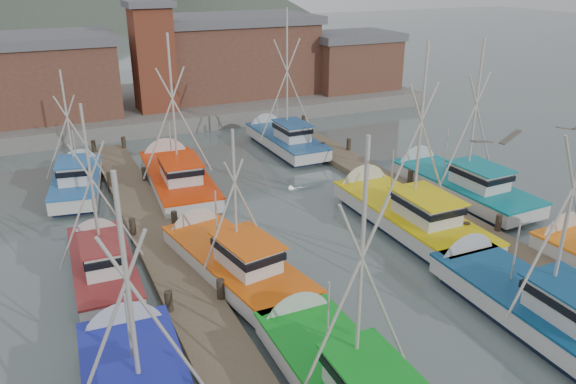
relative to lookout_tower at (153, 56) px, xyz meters
name	(u,v)px	position (x,y,z in m)	size (l,w,h in m)	color
ground	(428,338)	(2.00, -33.00, -5.55)	(260.00, 260.00, 0.00)	#455352
dock_left	(204,322)	(-5.00, -28.96, -5.34)	(2.30, 46.00, 1.50)	brown
dock_right	(496,246)	(9.00, -28.96, -5.34)	(2.30, 46.00, 1.50)	brown
quay	(170,104)	(2.00, 4.00, -4.95)	(44.00, 16.00, 1.20)	gray
shed_left	(32,76)	(-9.00, 2.00, -1.21)	(12.72, 8.48, 6.20)	brown
shed_center	(231,54)	(8.00, 4.00, -0.86)	(14.84, 9.54, 6.90)	brown
shed_right	(351,60)	(19.00, 1.00, -1.71)	(8.48, 6.36, 5.20)	brown
lookout_tower	(153,56)	(0.00, 0.00, 0.00)	(3.60, 3.60, 8.50)	brown
distant_hills	(10,28)	(-10.76, 89.59, -5.55)	(175.00, 140.00, 42.00)	#464F42
boat_4	(342,378)	(-2.22, -34.17, -4.87)	(3.72, 9.08, 9.26)	black
boat_5	(531,303)	(6.12, -33.62, -4.87)	(4.10, 9.80, 10.19)	black
boat_8	(229,260)	(-2.86, -25.76, -4.88)	(4.27, 9.44, 7.34)	black
boat_9	(403,212)	(6.72, -24.83, -4.87)	(4.14, 10.31, 10.18)	black
boat_10	(102,263)	(-7.80, -23.81, -4.87)	(3.30, 7.77, 8.16)	black
boat_11	(456,183)	(11.87, -22.79, -4.87)	(4.00, 9.86, 9.75)	black
boat_12	(176,176)	(-2.32, -14.83, -4.87)	(4.02, 10.20, 9.90)	black
boat_13	(283,139)	(6.56, -10.59, -4.86)	(4.14, 9.04, 10.49)	black
boat_14	(78,179)	(-7.66, -12.94, -4.87)	(3.73, 8.32, 7.72)	black
gull_near	(496,140)	(-0.64, -37.33, 3.27)	(1.55, 0.66, 0.24)	gray
gull_far	(573,128)	(6.75, -33.47, 1.71)	(1.54, 0.61, 0.24)	gray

